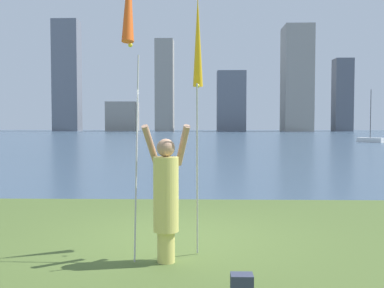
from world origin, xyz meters
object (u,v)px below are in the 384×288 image
(person, at_px, (166,195))
(kite_flag_right, at_px, (198,46))
(bag, at_px, (242,286))
(sailboat_4, at_px, (370,139))
(kite_flag_left, at_px, (129,4))

(person, height_order, kite_flag_right, kite_flag_right)
(bag, xyz_separation_m, sailboat_4, (16.98, 41.81, 0.19))
(person, bearing_deg, sailboat_4, 51.67)
(kite_flag_right, relative_size, sailboat_4, 0.72)
(kite_flag_left, bearing_deg, person, 41.89)
(bag, distance_m, sailboat_4, 45.13)
(kite_flag_right, bearing_deg, person, -121.33)
(sailboat_4, bearing_deg, kite_flag_right, -113.75)
(kite_flag_left, height_order, sailboat_4, sailboat_4)
(kite_flag_right, height_order, bag, kite_flag_right)
(kite_flag_right, bearing_deg, bag, -75.04)
(kite_flag_left, relative_size, kite_flag_right, 1.08)
(bag, relative_size, sailboat_4, 0.05)
(person, height_order, kite_flag_left, kite_flag_left)
(kite_flag_left, distance_m, sailboat_4, 45.00)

